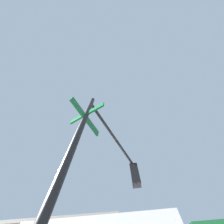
{
  "coord_description": "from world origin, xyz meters",
  "views": [
    {
      "loc": [
        -6.4,
        -8.43,
        1.09
      ],
      "look_at": [
        -6.58,
        -7.07,
        4.09
      ],
      "focal_mm": 20.5,
      "sensor_mm": 36.0,
      "label": 1
    }
  ],
  "objects": [
    {
      "name": "traffic_signal_near",
      "position": [
        -6.69,
        -5.87,
        3.64
      ],
      "size": [
        1.71,
        3.41,
        5.11
      ],
      "color": "black",
      "rests_on": "ground_plane"
    }
  ]
}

